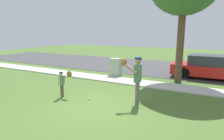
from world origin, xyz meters
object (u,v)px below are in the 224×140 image
object	(u,v)px
person_adult	(137,75)
parked_hatchback_red	(209,67)
person_child	(63,80)
baseball	(89,99)
utility_cabinet	(116,67)

from	to	relation	value
person_adult	parked_hatchback_red	world-z (taller)	person_adult
person_child	baseball	bearing A→B (deg)	-2.24
person_child	parked_hatchback_red	bearing A→B (deg)	37.70
person_child	utility_cabinet	world-z (taller)	utility_cabinet
person_child	person_adult	bearing A→B (deg)	-1.00
person_child	parked_hatchback_red	size ratio (longest dim) A/B	0.27
parked_hatchback_red	baseball	bearing A→B (deg)	-123.50
baseball	utility_cabinet	xyz separation A→B (m)	(-0.89, 4.11, 0.51)
person_adult	parked_hatchback_red	size ratio (longest dim) A/B	0.44
person_child	baseball	world-z (taller)	person_child
person_adult	parked_hatchback_red	xyz separation A→B (m)	(2.28, 5.75, -0.43)
utility_cabinet	person_adult	bearing A→B (deg)	-53.88
utility_cabinet	parked_hatchback_red	size ratio (longest dim) A/B	0.27
utility_cabinet	baseball	bearing A→B (deg)	-77.74
person_child	parked_hatchback_red	xyz separation A→B (m)	(5.16, 6.38, -0.05)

